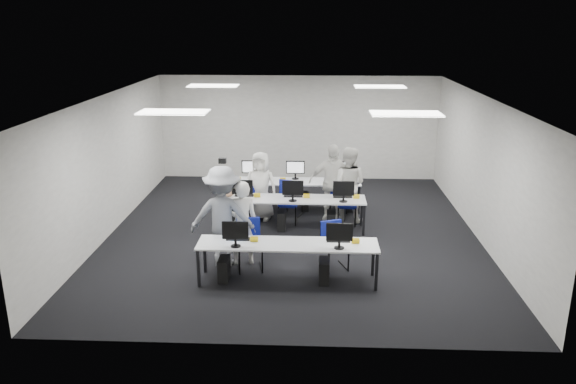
{
  "coord_description": "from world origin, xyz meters",
  "views": [
    {
      "loc": [
        0.42,
        -11.6,
        4.52
      ],
      "look_at": [
        -0.09,
        -0.2,
        1.0
      ],
      "focal_mm": 35.0,
      "sensor_mm": 36.0,
      "label": 1
    }
  ],
  "objects_px": {
    "chair_7": "(337,206)",
    "student_2": "(261,186)",
    "chair_2": "(246,208)",
    "chair_4": "(347,212)",
    "desk_mid": "(293,201)",
    "chair_6": "(291,204)",
    "desk_front": "(288,246)",
    "chair_0": "(250,254)",
    "photographer": "(223,216)",
    "chair_3": "(288,211)",
    "student_3": "(332,183)",
    "chair_5": "(256,204)",
    "chair_1": "(334,254)",
    "student_0": "(242,223)",
    "student_1": "(348,184)"
  },
  "relations": [
    {
      "from": "chair_7",
      "to": "student_2",
      "type": "relative_size",
      "value": 0.56
    },
    {
      "from": "chair_1",
      "to": "chair_7",
      "type": "distance_m",
      "value": 2.82
    },
    {
      "from": "chair_3",
      "to": "chair_4",
      "type": "xyz_separation_m",
      "value": [
        1.36,
        -0.02,
        -0.0
      ]
    },
    {
      "from": "chair_1",
      "to": "student_3",
      "type": "bearing_deg",
      "value": 68.95
    },
    {
      "from": "chair_5",
      "to": "desk_mid",
      "type": "bearing_deg",
      "value": -64.16
    },
    {
      "from": "chair_3",
      "to": "photographer",
      "type": "relative_size",
      "value": 0.45
    },
    {
      "from": "chair_1",
      "to": "chair_3",
      "type": "relative_size",
      "value": 1.02
    },
    {
      "from": "chair_4",
      "to": "chair_5",
      "type": "relative_size",
      "value": 0.98
    },
    {
      "from": "chair_4",
      "to": "student_3",
      "type": "height_order",
      "value": "student_3"
    },
    {
      "from": "chair_2",
      "to": "chair_4",
      "type": "distance_m",
      "value": 2.36
    },
    {
      "from": "chair_0",
      "to": "student_3",
      "type": "bearing_deg",
      "value": 48.6
    },
    {
      "from": "chair_2",
      "to": "chair_7",
      "type": "distance_m",
      "value": 2.15
    },
    {
      "from": "student_3",
      "to": "chair_7",
      "type": "bearing_deg",
      "value": 52.07
    },
    {
      "from": "chair_2",
      "to": "student_0",
      "type": "bearing_deg",
      "value": -74.41
    },
    {
      "from": "chair_2",
      "to": "chair_5",
      "type": "height_order",
      "value": "chair_5"
    },
    {
      "from": "photographer",
      "to": "student_1",
      "type": "bearing_deg",
      "value": -134.01
    },
    {
      "from": "chair_6",
      "to": "photographer",
      "type": "bearing_deg",
      "value": -92.56
    },
    {
      "from": "chair_2",
      "to": "chair_4",
      "type": "xyz_separation_m",
      "value": [
        2.36,
        -0.18,
        0.01
      ]
    },
    {
      "from": "chair_3",
      "to": "student_2",
      "type": "relative_size",
      "value": 0.54
    },
    {
      "from": "student_0",
      "to": "student_3",
      "type": "distance_m",
      "value": 3.11
    },
    {
      "from": "chair_4",
      "to": "student_0",
      "type": "bearing_deg",
      "value": -126.32
    },
    {
      "from": "student_3",
      "to": "desk_mid",
      "type": "bearing_deg",
      "value": -135.93
    },
    {
      "from": "student_0",
      "to": "student_2",
      "type": "distance_m",
      "value": 2.57
    },
    {
      "from": "desk_mid",
      "to": "photographer",
      "type": "height_order",
      "value": "photographer"
    },
    {
      "from": "chair_2",
      "to": "student_3",
      "type": "height_order",
      "value": "student_3"
    },
    {
      "from": "desk_front",
      "to": "chair_0",
      "type": "distance_m",
      "value": 0.97
    },
    {
      "from": "desk_front",
      "to": "student_1",
      "type": "bearing_deg",
      "value": 69.19
    },
    {
      "from": "chair_4",
      "to": "chair_3",
      "type": "bearing_deg",
      "value": -174.48
    },
    {
      "from": "chair_2",
      "to": "student_2",
      "type": "relative_size",
      "value": 0.53
    },
    {
      "from": "chair_6",
      "to": "chair_7",
      "type": "height_order",
      "value": "chair_6"
    },
    {
      "from": "student_2",
      "to": "photographer",
      "type": "height_order",
      "value": "photographer"
    },
    {
      "from": "chair_1",
      "to": "chair_2",
      "type": "distance_m",
      "value": 3.28
    },
    {
      "from": "chair_2",
      "to": "photographer",
      "type": "height_order",
      "value": "photographer"
    },
    {
      "from": "desk_front",
      "to": "chair_2",
      "type": "distance_m",
      "value": 3.44
    },
    {
      "from": "chair_0",
      "to": "student_0",
      "type": "distance_m",
      "value": 0.6
    },
    {
      "from": "chair_5",
      "to": "student_1",
      "type": "distance_m",
      "value": 2.27
    },
    {
      "from": "desk_mid",
      "to": "chair_3",
      "type": "distance_m",
      "value": 0.63
    },
    {
      "from": "desk_mid",
      "to": "photographer",
      "type": "relative_size",
      "value": 1.65
    },
    {
      "from": "chair_3",
      "to": "chair_5",
      "type": "xyz_separation_m",
      "value": [
        -0.81,
        0.44,
        0.0
      ]
    },
    {
      "from": "student_3",
      "to": "chair_5",
      "type": "bearing_deg",
      "value": 178.99
    },
    {
      "from": "chair_3",
      "to": "chair_7",
      "type": "xyz_separation_m",
      "value": [
        1.14,
        0.35,
        0.01
      ]
    },
    {
      "from": "chair_3",
      "to": "photographer",
      "type": "bearing_deg",
      "value": -110.12
    },
    {
      "from": "chair_2",
      "to": "student_2",
      "type": "bearing_deg",
      "value": 21.14
    },
    {
      "from": "chair_6",
      "to": "student_1",
      "type": "xyz_separation_m",
      "value": [
        1.32,
        -0.25,
        0.58
      ]
    },
    {
      "from": "student_3",
      "to": "chair_0",
      "type": "bearing_deg",
      "value": -113.69
    },
    {
      "from": "desk_mid",
      "to": "chair_6",
      "type": "relative_size",
      "value": 3.42
    },
    {
      "from": "chair_1",
      "to": "student_1",
      "type": "xyz_separation_m",
      "value": [
        0.4,
        2.68,
        0.6
      ]
    },
    {
      "from": "chair_5",
      "to": "chair_7",
      "type": "height_order",
      "value": "chair_7"
    },
    {
      "from": "chair_6",
      "to": "student_1",
      "type": "relative_size",
      "value": 0.53
    },
    {
      "from": "chair_6",
      "to": "student_2",
      "type": "relative_size",
      "value": 0.58
    }
  ]
}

